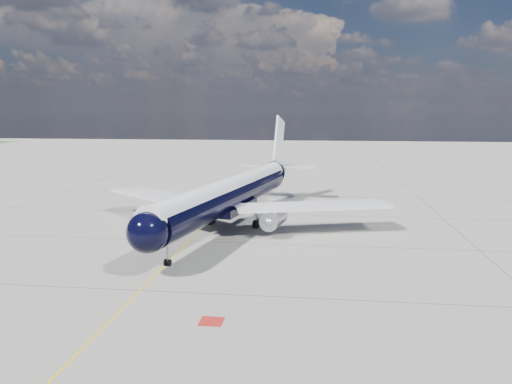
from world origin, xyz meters
The scene contains 4 objects.
ground centered at (0.00, 30.00, 0.00)m, with size 320.00×320.00×0.00m, color gray.
taxiway_centerline centered at (0.00, 25.00, 0.00)m, with size 0.16×160.00×0.01m, color #DDBD0B.
red_marking centered at (6.80, -10.00, 0.00)m, with size 1.60×1.60×0.01m, color maroon.
main_airliner centered at (3.59, 17.59, 4.09)m, with size 36.76×45.30×13.18m.
Camera 1 is at (13.64, -40.86, 13.98)m, focal length 35.00 mm.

